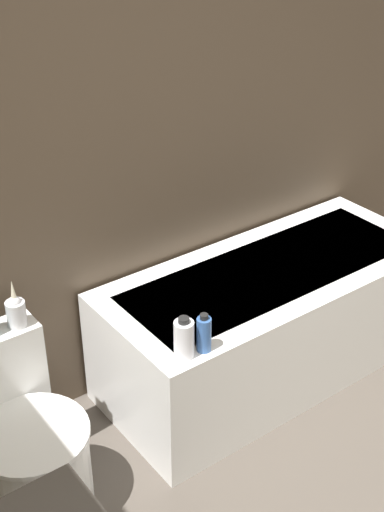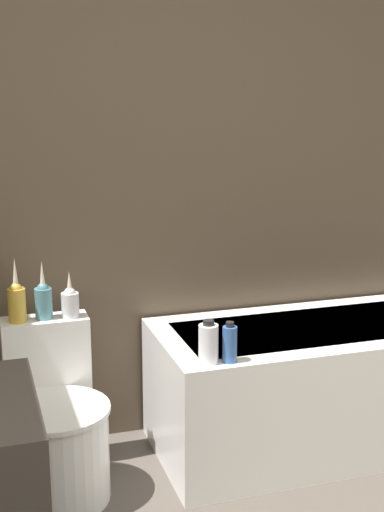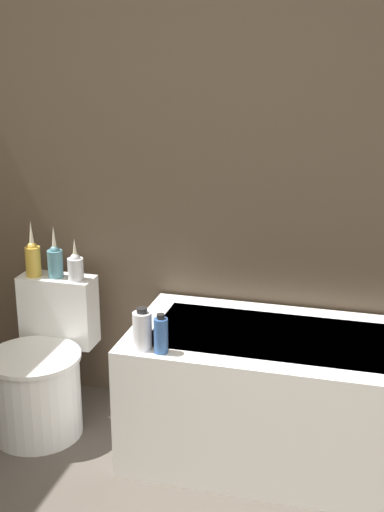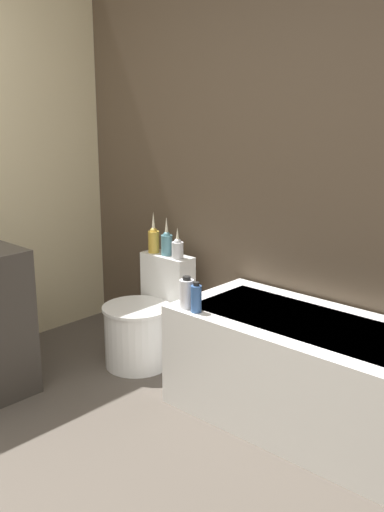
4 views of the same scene
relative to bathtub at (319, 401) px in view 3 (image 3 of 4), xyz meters
The scene contains 8 objects.
wall_back_tiled 1.32m from the bathtub, 152.18° to the left, with size 6.40×0.06×2.60m.
bathtub is the anchor object (origin of this frame).
toilet 1.28m from the bathtub, behind, with size 0.43×0.58×0.68m.
vase_gold 1.48m from the bathtub, behind, with size 0.07×0.07×0.27m.
vase_silver 1.38m from the bathtub, behind, with size 0.07×0.07×0.25m.
vase_bronze 1.27m from the bathtub, behind, with size 0.08×0.08×0.20m.
shampoo_bottle_tall 0.83m from the bathtub, 158.80° to the right, with size 0.08×0.08×0.18m.
shampoo_bottle_short 0.77m from the bathtub, 155.08° to the right, with size 0.06×0.06×0.17m.
Camera 3 is at (0.94, -0.96, 1.82)m, focal length 50.00 mm.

